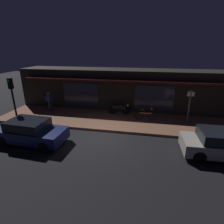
% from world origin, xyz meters
% --- Properties ---
extents(ground_plane, '(60.00, 60.00, 0.00)m').
position_xyz_m(ground_plane, '(0.00, 0.00, 0.00)').
color(ground_plane, black).
extents(sidewalk_slab, '(18.00, 4.00, 0.15)m').
position_xyz_m(sidewalk_slab, '(0.00, 3.00, 0.07)').
color(sidewalk_slab, brown).
rests_on(sidewalk_slab, ground_plane).
extents(storefront_building, '(18.00, 3.30, 3.60)m').
position_xyz_m(storefront_building, '(0.00, 6.39, 1.80)').
color(storefront_building, black).
rests_on(storefront_building, ground_plane).
extents(motorcycle, '(1.70, 0.55, 0.97)m').
position_xyz_m(motorcycle, '(0.43, 4.24, 0.65)').
color(motorcycle, black).
rests_on(motorcycle, sidewalk_slab).
extents(bicycle_parked, '(1.66, 0.42, 0.91)m').
position_xyz_m(bicycle_parked, '(2.60, 3.31, 0.51)').
color(bicycle_parked, black).
rests_on(bicycle_parked, sidewalk_slab).
extents(person_photographer, '(0.61, 0.42, 1.67)m').
position_xyz_m(person_photographer, '(-5.73, 3.93, 1.03)').
color(person_photographer, '#28232D').
rests_on(person_photographer, sidewalk_slab).
extents(sign_post, '(0.44, 0.09, 2.40)m').
position_xyz_m(sign_post, '(5.64, 3.42, 1.51)').
color(sign_post, '#47474C').
rests_on(sign_post, sidewalk_slab).
extents(traffic_light_pole, '(0.24, 0.33, 3.60)m').
position_xyz_m(traffic_light_pole, '(-6.00, 0.16, 2.48)').
color(traffic_light_pole, black).
rests_on(traffic_light_pole, ground_plane).
extents(parked_car_near, '(4.19, 1.97, 1.42)m').
position_xyz_m(parked_car_near, '(-4.08, -1.18, 0.70)').
color(parked_car_near, black).
rests_on(parked_car_near, ground_plane).
extents(parked_car_far, '(4.14, 1.85, 1.42)m').
position_xyz_m(parked_car_far, '(6.58, -0.62, 0.70)').
color(parked_car_far, black).
rests_on(parked_car_far, ground_plane).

